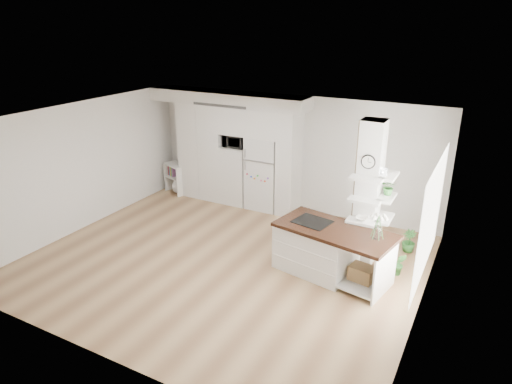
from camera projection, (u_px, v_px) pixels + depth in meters
floor at (225, 261)px, 8.62m from camera, size 7.00×6.00×0.01m
room at (222, 167)px, 7.96m from camera, size 7.04×6.04×2.72m
cabinet_wall at (230, 142)px, 10.92m from camera, size 4.00×0.71×2.70m
refrigerator at (265, 173)px, 10.75m from camera, size 0.78×0.69×1.75m
column at (371, 197)px, 8.02m from camera, size 0.69×0.90×2.70m
window at (431, 218)px, 6.80m from camera, size 0.00×2.40×2.40m
pendant_light at (317, 164)px, 7.24m from camera, size 0.12×0.12×0.10m
kitchen_island at (322, 248)px, 8.09m from camera, size 2.19×1.33×1.49m
bookshelf at (178, 181)px, 11.86m from camera, size 0.74×0.59×0.77m
floor_plant_a at (399, 264)px, 8.08m from camera, size 0.27×0.24×0.43m
floor_plant_b at (409, 241)px, 8.89m from camera, size 0.33×0.33×0.45m
microwave at (236, 141)px, 10.78m from camera, size 0.54×0.37×0.30m
shelf_plant at (389, 187)px, 7.99m from camera, size 0.27×0.23×0.30m
decor_bowl at (362, 219)px, 7.99m from camera, size 0.22×0.22×0.05m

